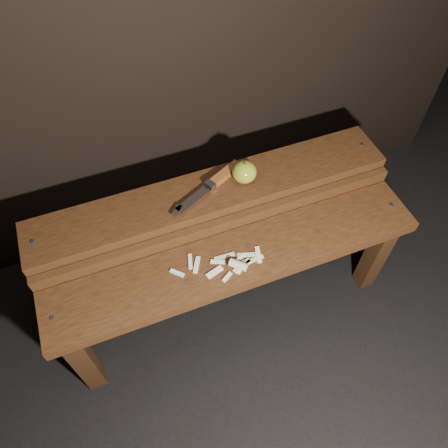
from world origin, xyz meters
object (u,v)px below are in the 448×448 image
object	(u,v)px
bench_front_tier	(238,270)
bench_rear_tier	(213,207)
apple	(244,172)
knife	(217,180)

from	to	relation	value
bench_front_tier	bench_rear_tier	size ratio (longest dim) A/B	1.00
bench_front_tier	apple	world-z (taller)	apple
bench_front_tier	knife	bearing A→B (deg)	83.71
apple	knife	size ratio (longest dim) A/B	0.30
bench_rear_tier	apple	distance (m)	0.17
bench_front_tier	knife	distance (m)	0.30
knife	bench_front_tier	bearing A→B (deg)	-96.29
bench_front_tier	knife	size ratio (longest dim) A/B	4.35
bench_rear_tier	apple	world-z (taller)	apple
bench_front_tier	knife	xyz separation A→B (m)	(0.03, 0.25, 0.16)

